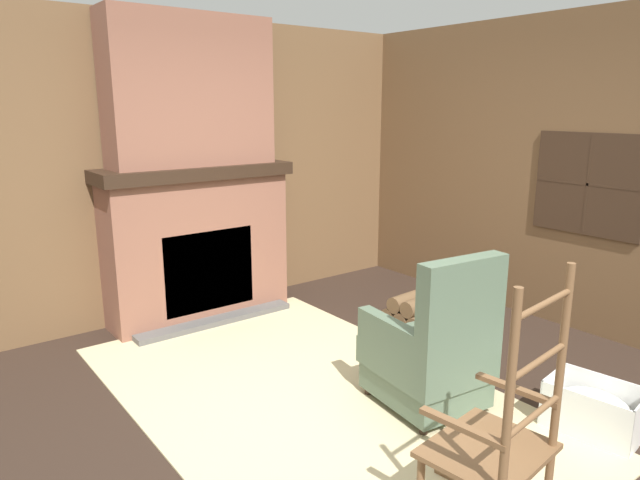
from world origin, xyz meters
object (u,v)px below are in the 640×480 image
at_px(armchair, 431,355).
at_px(decorative_plate_on_mantel, 178,152).
at_px(rocking_chair, 496,454).
at_px(storage_case, 258,153).
at_px(oil_lamp_vase, 156,155).
at_px(firewood_stack, 412,312).
at_px(laundry_basket, 594,408).

height_order(armchair, decorative_plate_on_mantel, decorative_plate_on_mantel).
bearing_deg(rocking_chair, decorative_plate_on_mantel, -8.77).
height_order(storage_case, decorative_plate_on_mantel, decorative_plate_on_mantel).
relative_size(armchair, oil_lamp_vase, 3.46).
bearing_deg(armchair, rocking_chair, 152.37).
bearing_deg(armchair, firewood_stack, -35.05).
relative_size(armchair, storage_case, 4.85).
distance_m(firewood_stack, oil_lamp_vase, 2.60).
xyz_separation_m(oil_lamp_vase, decorative_plate_on_mantel, (-0.02, 0.21, 0.01)).
xyz_separation_m(armchair, rocking_chair, (0.95, -0.65, 0.06)).
bearing_deg(rocking_chair, firewood_stack, -45.45).
bearing_deg(armchair, decorative_plate_on_mantel, 18.96).
height_order(firewood_stack, oil_lamp_vase, oil_lamp_vase).
bearing_deg(decorative_plate_on_mantel, rocking_chair, -1.88).
relative_size(rocking_chair, firewood_stack, 2.73).
bearing_deg(laundry_basket, armchair, -143.57).
xyz_separation_m(armchair, storage_case, (-2.47, 0.26, 1.10)).
bearing_deg(decorative_plate_on_mantel, armchair, 12.15).
xyz_separation_m(storage_case, decorative_plate_on_mantel, (-0.02, -0.80, 0.04)).
bearing_deg(oil_lamp_vase, armchair, 16.78).
distance_m(oil_lamp_vase, storage_case, 1.01).
xyz_separation_m(laundry_basket, oil_lamp_vase, (-3.25, -1.32, 1.35)).
bearing_deg(storage_case, oil_lamp_vase, -90.01).
xyz_separation_m(rocking_chair, firewood_stack, (-2.01, 1.60, -0.31)).
bearing_deg(laundry_basket, oil_lamp_vase, -157.90).
height_order(oil_lamp_vase, decorative_plate_on_mantel, oil_lamp_vase).
bearing_deg(rocking_chair, oil_lamp_vase, -5.28).
height_order(laundry_basket, storage_case, storage_case).
xyz_separation_m(rocking_chair, laundry_basket, (-0.17, 1.22, -0.28)).
relative_size(firewood_stack, laundry_basket, 0.83).
xyz_separation_m(rocking_chair, oil_lamp_vase, (-3.42, -0.10, 1.07)).
height_order(rocking_chair, decorative_plate_on_mantel, decorative_plate_on_mantel).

